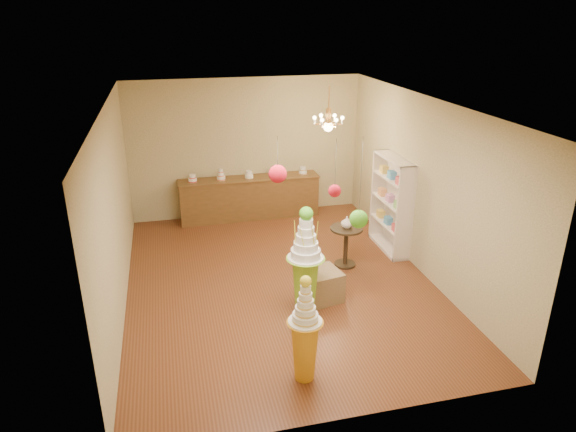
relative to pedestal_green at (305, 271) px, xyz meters
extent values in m
plane|color=#5C2F18|center=(-0.17, 1.01, -0.70)|extent=(6.50, 6.50, 0.00)
plane|color=white|center=(-0.17, 1.01, 2.30)|extent=(6.50, 6.50, 0.00)
cube|color=tan|center=(-0.17, 4.26, 0.80)|extent=(5.00, 0.04, 3.00)
cube|color=tan|center=(-0.17, -2.24, 0.80)|extent=(5.00, 0.04, 3.00)
cube|color=tan|center=(-2.67, 1.01, 0.80)|extent=(0.04, 6.50, 3.00)
cube|color=tan|center=(2.33, 1.01, 0.80)|extent=(0.04, 6.50, 3.00)
cone|color=#85C42B|center=(0.00, 0.00, -0.25)|extent=(0.51, 0.51, 0.91)
cylinder|color=white|center=(0.00, 0.00, 0.22)|extent=(0.69, 0.69, 0.03)
cylinder|color=white|center=(0.00, 0.00, 0.29)|extent=(0.56, 0.56, 0.12)
cylinder|color=white|center=(0.00, 0.00, 0.41)|extent=(0.46, 0.46, 0.12)
cylinder|color=white|center=(0.00, 0.00, 0.53)|extent=(0.38, 0.38, 0.12)
cylinder|color=white|center=(0.00, 0.00, 0.65)|extent=(0.31, 0.31, 0.12)
cylinder|color=white|center=(0.00, 0.00, 0.77)|extent=(0.25, 0.25, 0.12)
sphere|color=#4DAA24|center=(0.00, 0.00, 0.91)|extent=(0.20, 0.20, 0.20)
cone|color=orange|center=(-0.40, -1.45, -0.30)|extent=(0.44, 0.44, 0.81)
cylinder|color=white|center=(-0.40, -1.45, 0.12)|extent=(0.53, 0.53, 0.03)
cylinder|color=white|center=(-0.40, -1.45, 0.18)|extent=(0.40, 0.40, 0.09)
cylinder|color=white|center=(-0.40, -1.45, 0.28)|extent=(0.32, 0.32, 0.09)
cylinder|color=white|center=(-0.40, -1.45, 0.37)|extent=(0.25, 0.25, 0.09)
cylinder|color=white|center=(-0.40, -1.45, 0.47)|extent=(0.20, 0.20, 0.09)
cylinder|color=white|center=(-0.40, -1.45, 0.56)|extent=(0.16, 0.16, 0.09)
sphere|color=yellow|center=(-0.40, -1.45, 0.67)|extent=(0.14, 0.14, 0.14)
cube|color=olive|center=(0.36, 0.31, -0.46)|extent=(0.64, 0.64, 0.49)
cube|color=brown|center=(-0.17, 3.98, -0.25)|extent=(3.00, 0.50, 0.90)
cube|color=brown|center=(-0.17, 3.98, 0.20)|extent=(3.04, 0.54, 0.03)
cylinder|color=white|center=(-1.37, 3.98, 0.30)|extent=(0.18, 0.18, 0.16)
cylinder|color=white|center=(-0.77, 3.98, 0.34)|extent=(0.18, 0.18, 0.24)
cylinder|color=white|center=(-0.17, 3.98, 0.30)|extent=(0.18, 0.18, 0.16)
cylinder|color=white|center=(0.43, 3.98, 0.34)|extent=(0.18, 0.18, 0.24)
cylinder|color=white|center=(1.03, 3.98, 0.30)|extent=(0.18, 0.18, 0.16)
cube|color=silver|center=(2.31, 1.81, 0.20)|extent=(0.04, 1.20, 1.80)
cube|color=silver|center=(2.15, 1.81, -0.20)|extent=(0.30, 1.14, 0.03)
cube|color=silver|center=(2.15, 1.81, 0.25)|extent=(0.30, 1.14, 0.03)
cube|color=silver|center=(2.15, 1.81, 0.70)|extent=(0.30, 1.14, 0.03)
cylinder|color=black|center=(1.11, 1.32, -0.68)|extent=(0.40, 0.40, 0.04)
cylinder|color=black|center=(1.11, 1.32, -0.34)|extent=(0.08, 0.08, 0.72)
cylinder|color=black|center=(1.11, 1.32, 0.01)|extent=(0.61, 0.61, 0.04)
imported|color=silver|center=(1.11, 1.32, 0.14)|extent=(0.23, 0.23, 0.21)
cylinder|color=#433F30|center=(-0.64, -1.04, 2.08)|extent=(0.01, 0.01, 0.44)
sphere|color=#B21221|center=(-0.64, -1.04, 1.86)|extent=(0.21, 0.21, 0.21)
cylinder|color=#433F30|center=(0.27, -1.28, 1.81)|extent=(0.01, 0.01, 0.98)
sphere|color=#4DAA24|center=(0.27, -1.28, 1.32)|extent=(0.22, 0.22, 0.22)
cylinder|color=#433F30|center=(-0.04, -1.31, 2.00)|extent=(0.01, 0.01, 0.60)
sphere|color=#B21221|center=(-0.04, -1.31, 1.70)|extent=(0.14, 0.14, 0.14)
cylinder|color=#EDA953|center=(1.14, 2.61, 2.05)|extent=(0.02, 0.02, 0.50)
cylinder|color=#EDA953|center=(1.14, 2.61, 1.75)|extent=(0.10, 0.10, 0.30)
sphere|color=#FFD28C|center=(1.14, 2.61, 1.55)|extent=(0.18, 0.18, 0.18)
camera|label=1|loc=(-1.82, -6.47, 3.59)|focal=32.00mm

